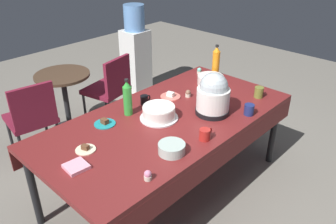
# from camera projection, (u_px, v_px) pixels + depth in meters

# --- Properties ---
(ground) EXTENTS (9.00, 9.00, 0.00)m
(ground) POSITION_uv_depth(u_px,v_px,m) (168.00, 188.00, 3.17)
(ground) COLOR slate
(potluck_table) EXTENTS (2.20, 1.10, 0.75)m
(potluck_table) POSITION_uv_depth(u_px,v_px,m) (168.00, 124.00, 2.85)
(potluck_table) COLOR maroon
(potluck_table) RESTS_ON ground
(frosted_layer_cake) EXTENTS (0.31, 0.31, 0.11)m
(frosted_layer_cake) POSITION_uv_depth(u_px,v_px,m) (159.00, 113.00, 2.77)
(frosted_layer_cake) COLOR silver
(frosted_layer_cake) RESTS_ON potluck_table
(slow_cooker) EXTENTS (0.29, 0.29, 0.36)m
(slow_cooker) POSITION_uv_depth(u_px,v_px,m) (213.00, 95.00, 2.80)
(slow_cooker) COLOR black
(slow_cooker) RESTS_ON potluck_table
(glass_salad_bowl) EXTENTS (0.19, 0.19, 0.07)m
(glass_salad_bowl) POSITION_uv_depth(u_px,v_px,m) (172.00, 148.00, 2.36)
(glass_salad_bowl) COLOR #B2C6BC
(glass_salad_bowl) RESTS_ON potluck_table
(ceramic_snack_bowl) EXTENTS (0.26, 0.26, 0.09)m
(ceramic_snack_bowl) POSITION_uv_depth(u_px,v_px,m) (210.00, 80.00, 3.39)
(ceramic_snack_bowl) COLOR silver
(ceramic_snack_bowl) RESTS_ON potluck_table
(dessert_plate_coral) EXTENTS (0.19, 0.19, 0.05)m
(dessert_plate_coral) POSITION_uv_depth(u_px,v_px,m) (170.00, 96.00, 3.15)
(dessert_plate_coral) COLOR #E07266
(dessert_plate_coral) RESTS_ON potluck_table
(dessert_plate_cream) EXTENTS (0.14, 0.14, 0.04)m
(dessert_plate_cream) POSITION_uv_depth(u_px,v_px,m) (86.00, 149.00, 2.40)
(dessert_plate_cream) COLOR beige
(dessert_plate_cream) RESTS_ON potluck_table
(dessert_plate_teal) EXTENTS (0.17, 0.17, 0.05)m
(dessert_plate_teal) POSITION_uv_depth(u_px,v_px,m) (105.00, 123.00, 2.71)
(dessert_plate_teal) COLOR teal
(dessert_plate_teal) RESTS_ON potluck_table
(cupcake_rose) EXTENTS (0.05, 0.05, 0.07)m
(cupcake_rose) POSITION_uv_depth(u_px,v_px,m) (188.00, 94.00, 3.14)
(cupcake_rose) COLOR beige
(cupcake_rose) RESTS_ON potluck_table
(cupcake_lemon) EXTENTS (0.05, 0.05, 0.07)m
(cupcake_lemon) POSITION_uv_depth(u_px,v_px,m) (199.00, 71.00, 3.64)
(cupcake_lemon) COLOR beige
(cupcake_lemon) RESTS_ON potluck_table
(cupcake_vanilla) EXTENTS (0.05, 0.05, 0.07)m
(cupcake_vanilla) POSITION_uv_depth(u_px,v_px,m) (148.00, 175.00, 2.11)
(cupcake_vanilla) COLOR beige
(cupcake_vanilla) RESTS_ON potluck_table
(soda_bottle_orange_juice) EXTENTS (0.08, 0.08, 0.34)m
(soda_bottle_orange_juice) POSITION_uv_depth(u_px,v_px,m) (216.00, 62.00, 3.51)
(soda_bottle_orange_juice) COLOR orange
(soda_bottle_orange_juice) RESTS_ON potluck_table
(soda_bottle_lime_soda) EXTENTS (0.07, 0.07, 0.32)m
(soda_bottle_lime_soda) POSITION_uv_depth(u_px,v_px,m) (128.00, 98.00, 2.80)
(soda_bottle_lime_soda) COLOR green
(soda_bottle_lime_soda) RESTS_ON potluck_table
(coffee_mug_olive) EXTENTS (0.12, 0.08, 0.10)m
(coffee_mug_olive) POSITION_uv_depth(u_px,v_px,m) (259.00, 92.00, 3.13)
(coffee_mug_olive) COLOR olive
(coffee_mug_olive) RESTS_ON potluck_table
(coffee_mug_navy) EXTENTS (0.12, 0.08, 0.09)m
(coffee_mug_navy) POSITION_uv_depth(u_px,v_px,m) (249.00, 109.00, 2.84)
(coffee_mug_navy) COLOR navy
(coffee_mug_navy) RESTS_ON potluck_table
(coffee_mug_red) EXTENTS (0.12, 0.08, 0.09)m
(coffee_mug_red) POSITION_uv_depth(u_px,v_px,m) (205.00, 134.00, 2.51)
(coffee_mug_red) COLOR #B2231E
(coffee_mug_red) RESTS_ON potluck_table
(coffee_mug_black) EXTENTS (0.11, 0.07, 0.08)m
(coffee_mug_black) POSITION_uv_depth(u_px,v_px,m) (145.00, 100.00, 3.01)
(coffee_mug_black) COLOR black
(coffee_mug_black) RESTS_ON potluck_table
(paper_napkin_stack) EXTENTS (0.15, 0.15, 0.02)m
(paper_napkin_stack) POSITION_uv_depth(u_px,v_px,m) (76.00, 167.00, 2.22)
(paper_napkin_stack) COLOR pink
(paper_napkin_stack) RESTS_ON potluck_table
(maroon_chair_left) EXTENTS (0.50, 0.50, 0.85)m
(maroon_chair_left) POSITION_uv_depth(u_px,v_px,m) (32.00, 116.00, 3.38)
(maroon_chair_left) COLOR maroon
(maroon_chair_left) RESTS_ON ground
(maroon_chair_right) EXTENTS (0.52, 0.52, 0.85)m
(maroon_chair_right) POSITION_uv_depth(u_px,v_px,m) (110.00, 86.00, 4.00)
(maroon_chair_right) COLOR maroon
(maroon_chair_right) RESTS_ON ground
(round_cafe_table) EXTENTS (0.60, 0.60, 0.72)m
(round_cafe_table) POSITION_uv_depth(u_px,v_px,m) (65.00, 92.00, 3.84)
(round_cafe_table) COLOR #473323
(round_cafe_table) RESTS_ON ground
(water_cooler) EXTENTS (0.32, 0.32, 1.24)m
(water_cooler) POSITION_uv_depth(u_px,v_px,m) (136.00, 52.00, 4.77)
(water_cooler) COLOR silver
(water_cooler) RESTS_ON ground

